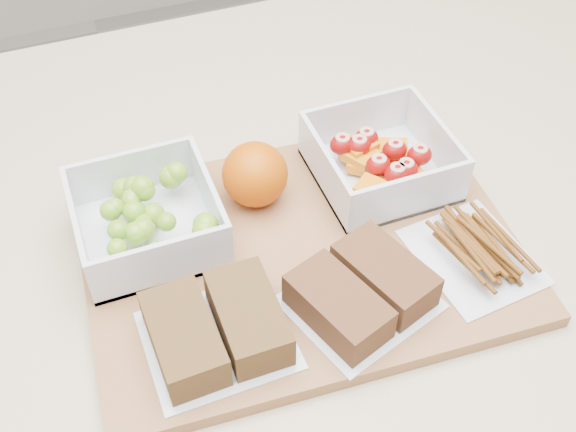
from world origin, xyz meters
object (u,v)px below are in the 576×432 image
at_px(grape_container, 149,217).
at_px(pretzel_bag, 475,249).
at_px(sandwich_bag_left, 217,329).
at_px(fruit_container, 380,161).
at_px(cutting_board, 301,254).
at_px(sandwich_bag_center, 361,291).
at_px(orange, 255,174).

relative_size(grape_container, pretzel_bag, 1.02).
bearing_deg(sandwich_bag_left, fruit_container, 31.99).
relative_size(cutting_board, sandwich_bag_center, 2.79).
bearing_deg(cutting_board, fruit_container, 33.18).
bearing_deg(sandwich_bag_center, orange, 105.54).
bearing_deg(orange, sandwich_bag_left, -119.72).
xyz_separation_m(fruit_container, pretzel_bag, (0.04, -0.14, -0.01)).
xyz_separation_m(cutting_board, fruit_container, (0.12, 0.07, 0.03)).
relative_size(grape_container, orange, 1.99).
bearing_deg(cutting_board, orange, 106.65).
bearing_deg(cutting_board, pretzel_bag, -21.19).
height_order(cutting_board, orange, orange).
height_order(grape_container, sandwich_bag_left, grape_container).
xyz_separation_m(grape_container, pretzel_bag, (0.28, -0.14, -0.01)).
height_order(sandwich_bag_left, pretzel_bag, sandwich_bag_left).
relative_size(cutting_board, pretzel_bag, 3.18).
height_order(fruit_container, sandwich_bag_center, fruit_container).
distance_m(orange, sandwich_bag_center, 0.17).
bearing_deg(orange, pretzel_bag, -41.65).
bearing_deg(orange, grape_container, -174.28).
height_order(grape_container, pretzel_bag, grape_container).
bearing_deg(sandwich_bag_left, pretzel_bag, 0.85).
height_order(cutting_board, grape_container, grape_container).
xyz_separation_m(grape_container, sandwich_bag_center, (0.16, -0.15, -0.01)).
height_order(fruit_container, sandwich_bag_left, fruit_container).
bearing_deg(pretzel_bag, grape_container, 153.74).
height_order(orange, sandwich_bag_center, orange).
height_order(cutting_board, sandwich_bag_left, sandwich_bag_left).
height_order(cutting_board, fruit_container, fruit_container).
relative_size(grape_container, sandwich_bag_left, 1.06).
bearing_deg(sandwich_bag_center, grape_container, 136.40).
xyz_separation_m(cutting_board, grape_container, (-0.13, 0.07, 0.03)).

